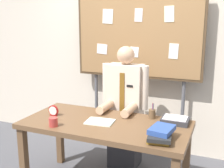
{
  "coord_description": "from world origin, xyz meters",
  "views": [
    {
      "loc": [
        1.06,
        -2.36,
        1.71
      ],
      "look_at": [
        0.0,
        0.17,
        1.09
      ],
      "focal_mm": 44.8,
      "sensor_mm": 36.0,
      "label": 1
    }
  ],
  "objects_px": {
    "open_notebook": "(100,122)",
    "coffee_mug": "(53,122)",
    "desk": "(105,131)",
    "bulletin_board": "(137,36)",
    "desk_clock": "(53,111)",
    "person": "(125,112)",
    "book_stack": "(160,134)",
    "paper_tray": "(175,120)",
    "pen_holder": "(152,114)"
  },
  "relations": [
    {
      "from": "open_notebook",
      "to": "pen_holder",
      "type": "bearing_deg",
      "value": 34.98
    },
    {
      "from": "desk_clock",
      "to": "pen_holder",
      "type": "bearing_deg",
      "value": 17.85
    },
    {
      "from": "open_notebook",
      "to": "coffee_mug",
      "type": "relative_size",
      "value": 3.15
    },
    {
      "from": "bulletin_board",
      "to": "desk",
      "type": "bearing_deg",
      "value": -90.0
    },
    {
      "from": "person",
      "to": "pen_holder",
      "type": "bearing_deg",
      "value": -34.67
    },
    {
      "from": "desk",
      "to": "bulletin_board",
      "type": "bearing_deg",
      "value": 90.0
    },
    {
      "from": "desk_clock",
      "to": "pen_holder",
      "type": "relative_size",
      "value": 0.69
    },
    {
      "from": "desk",
      "to": "coffee_mug",
      "type": "height_order",
      "value": "coffee_mug"
    },
    {
      "from": "desk",
      "to": "coffee_mug",
      "type": "xyz_separation_m",
      "value": [
        -0.41,
        -0.29,
        0.13
      ]
    },
    {
      "from": "person",
      "to": "coffee_mug",
      "type": "relative_size",
      "value": 16.93
    },
    {
      "from": "book_stack",
      "to": "paper_tray",
      "type": "xyz_separation_m",
      "value": [
        0.04,
        0.44,
        -0.02
      ]
    },
    {
      "from": "desk",
      "to": "book_stack",
      "type": "distance_m",
      "value": 0.64
    },
    {
      "from": "book_stack",
      "to": "paper_tray",
      "type": "height_order",
      "value": "book_stack"
    },
    {
      "from": "pen_holder",
      "to": "desk",
      "type": "bearing_deg",
      "value": -143.64
    },
    {
      "from": "desk",
      "to": "pen_holder",
      "type": "bearing_deg",
      "value": 36.36
    },
    {
      "from": "person",
      "to": "coffee_mug",
      "type": "bearing_deg",
      "value": -115.7
    },
    {
      "from": "book_stack",
      "to": "open_notebook",
      "type": "height_order",
      "value": "book_stack"
    },
    {
      "from": "open_notebook",
      "to": "book_stack",
      "type": "bearing_deg",
      "value": -15.26
    },
    {
      "from": "desk",
      "to": "open_notebook",
      "type": "distance_m",
      "value": 0.11
    },
    {
      "from": "desk_clock",
      "to": "coffee_mug",
      "type": "relative_size",
      "value": 1.3
    },
    {
      "from": "open_notebook",
      "to": "pen_holder",
      "type": "distance_m",
      "value": 0.54
    },
    {
      "from": "bulletin_board",
      "to": "open_notebook",
      "type": "height_order",
      "value": "bulletin_board"
    },
    {
      "from": "book_stack",
      "to": "pen_holder",
      "type": "xyz_separation_m",
      "value": [
        -0.2,
        0.48,
        -0.0
      ]
    },
    {
      "from": "person",
      "to": "book_stack",
      "type": "height_order",
      "value": "person"
    },
    {
      "from": "desk",
      "to": "person",
      "type": "distance_m",
      "value": 0.56
    },
    {
      "from": "desk",
      "to": "pen_holder",
      "type": "distance_m",
      "value": 0.51
    },
    {
      "from": "open_notebook",
      "to": "paper_tray",
      "type": "distance_m",
      "value": 0.74
    },
    {
      "from": "desk",
      "to": "pen_holder",
      "type": "xyz_separation_m",
      "value": [
        0.39,
        0.29,
        0.14
      ]
    },
    {
      "from": "bulletin_board",
      "to": "book_stack",
      "type": "relative_size",
      "value": 6.56
    },
    {
      "from": "desk_clock",
      "to": "desk",
      "type": "bearing_deg",
      "value": 2.45
    },
    {
      "from": "desk",
      "to": "pen_holder",
      "type": "height_order",
      "value": "pen_holder"
    },
    {
      "from": "open_notebook",
      "to": "pen_holder",
      "type": "xyz_separation_m",
      "value": [
        0.44,
        0.31,
        0.04
      ]
    },
    {
      "from": "desk_clock",
      "to": "open_notebook",
      "type": "bearing_deg",
      "value": 0.53
    },
    {
      "from": "bulletin_board",
      "to": "pen_holder",
      "type": "xyz_separation_m",
      "value": [
        0.39,
        -0.7,
        -0.75
      ]
    },
    {
      "from": "book_stack",
      "to": "open_notebook",
      "type": "relative_size",
      "value": 1.2
    },
    {
      "from": "book_stack",
      "to": "desk_clock",
      "type": "relative_size",
      "value": 2.91
    },
    {
      "from": "desk",
      "to": "paper_tray",
      "type": "relative_size",
      "value": 6.27
    },
    {
      "from": "book_stack",
      "to": "open_notebook",
      "type": "distance_m",
      "value": 0.67
    },
    {
      "from": "pen_holder",
      "to": "paper_tray",
      "type": "distance_m",
      "value": 0.25
    },
    {
      "from": "bulletin_board",
      "to": "open_notebook",
      "type": "distance_m",
      "value": 1.28
    },
    {
      "from": "book_stack",
      "to": "open_notebook",
      "type": "bearing_deg",
      "value": 164.74
    },
    {
      "from": "desk",
      "to": "paper_tray",
      "type": "xyz_separation_m",
      "value": [
        0.64,
        0.25,
        0.12
      ]
    },
    {
      "from": "desk",
      "to": "book_stack",
      "type": "relative_size",
      "value": 5.05
    },
    {
      "from": "desk",
      "to": "person",
      "type": "xyz_separation_m",
      "value": [
        0.0,
        0.56,
        0.02
      ]
    },
    {
      "from": "book_stack",
      "to": "desk",
      "type": "bearing_deg",
      "value": 161.78
    },
    {
      "from": "bulletin_board",
      "to": "book_stack",
      "type": "xyz_separation_m",
      "value": [
        0.59,
        -1.18,
        -0.74
      ]
    },
    {
      "from": "book_stack",
      "to": "desk_clock",
      "type": "height_order",
      "value": "desk_clock"
    },
    {
      "from": "pen_holder",
      "to": "coffee_mug",
      "type": "bearing_deg",
      "value": -144.33
    },
    {
      "from": "bulletin_board",
      "to": "coffee_mug",
      "type": "relative_size",
      "value": 24.87
    },
    {
      "from": "open_notebook",
      "to": "pen_holder",
      "type": "height_order",
      "value": "pen_holder"
    }
  ]
}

